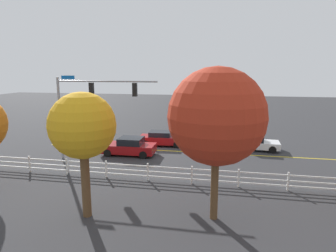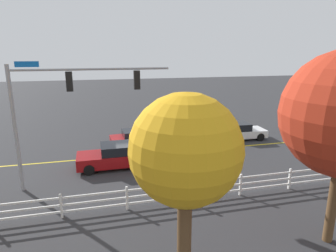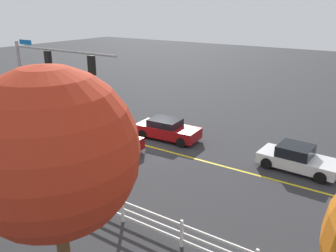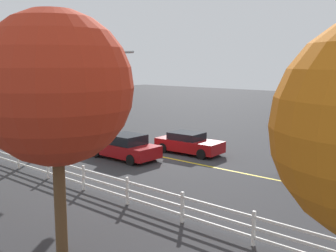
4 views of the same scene
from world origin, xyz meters
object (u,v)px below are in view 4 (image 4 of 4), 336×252
at_px(car_2, 125,147).
at_px(tree_1, 55,88).
at_px(car_1, 324,165).
at_px(car_0, 189,143).

height_order(car_2, tree_1, tree_1).
xyz_separation_m(car_1, tree_1, (3.15, 13.34, 4.37)).
relative_size(car_0, car_2, 0.98).
bearing_deg(car_1, tree_1, -100.71).
distance_m(car_0, tree_1, 14.96).
bearing_deg(car_0, car_1, -2.76).
relative_size(car_0, car_1, 1.04).
bearing_deg(car_2, car_0, -120.55).
height_order(car_1, tree_1, tree_1).
height_order(car_1, car_2, car_2).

